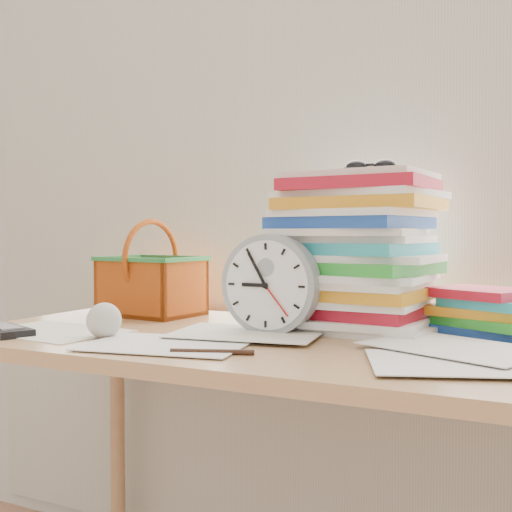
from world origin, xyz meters
The scene contains 11 objects.
curtain centered at (0.00, 1.98, 1.30)m, with size 2.40×0.01×2.50m, color beige.
desk centered at (0.00, 1.60, 0.68)m, with size 1.40×0.70×0.75m.
paper_stack centered at (0.14, 1.78, 0.93)m, with size 0.36×0.29×0.36m, color white, non-canonical shape.
clock centered at (-0.01, 1.63, 0.86)m, with size 0.22×0.22×0.04m, color gray.
sunglasses centered at (0.17, 1.78, 1.13)m, with size 0.13×0.11×0.03m, color black, non-canonical shape.
book_stack centered at (0.42, 1.84, 0.80)m, with size 0.24×0.19×0.10m, color white, non-canonical shape.
basket centered at (-0.44, 1.79, 0.88)m, with size 0.26×0.20×0.26m, color #C05212, non-canonical shape.
crumpled_ball centered at (-0.31, 1.43, 0.79)m, with size 0.08×0.08×0.08m, color silver.
pen centered at (0.00, 1.37, 0.76)m, with size 0.01×0.01×0.16m, color black.
calculator centered at (-0.54, 1.37, 0.76)m, with size 0.16×0.08×0.02m, color black.
scattered_papers centered at (0.00, 1.60, 0.76)m, with size 1.26×0.42×0.02m, color white, non-canonical shape.
Camera 1 is at (0.59, 0.36, 0.97)m, focal length 45.00 mm.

